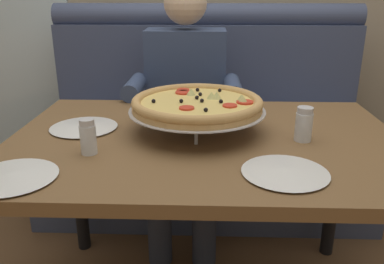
# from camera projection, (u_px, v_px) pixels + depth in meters

# --- Properties ---
(booth_bench) EXTENTS (1.82, 0.78, 1.13)m
(booth_bench) POSITION_uv_depth(u_px,v_px,m) (206.00, 135.00, 2.34)
(booth_bench) COLOR #424C6B
(booth_bench) RESTS_ON ground_plane
(dining_table) EXTENTS (1.33, 0.91, 0.74)m
(dining_table) POSITION_uv_depth(u_px,v_px,m) (205.00, 159.00, 1.38)
(dining_table) COLOR brown
(dining_table) RESTS_ON ground_plane
(diner_main) EXTENTS (0.54, 0.64, 1.27)m
(diner_main) POSITION_uv_depth(u_px,v_px,m) (185.00, 95.00, 1.99)
(diner_main) COLOR #2D3342
(diner_main) RESTS_ON ground_plane
(pizza) EXTENTS (0.47, 0.47, 0.13)m
(pizza) POSITION_uv_depth(u_px,v_px,m) (198.00, 104.00, 1.38)
(pizza) COLOR silver
(pizza) RESTS_ON dining_table
(shaker_parmesan) EXTENTS (0.05, 0.05, 0.11)m
(shaker_parmesan) POSITION_uv_depth(u_px,v_px,m) (88.00, 139.00, 1.20)
(shaker_parmesan) COLOR white
(shaker_parmesan) RESTS_ON dining_table
(shaker_pepper_flakes) EXTENTS (0.06, 0.06, 0.11)m
(shaker_pepper_flakes) POSITION_uv_depth(u_px,v_px,m) (304.00, 127.00, 1.31)
(shaker_pepper_flakes) COLOR white
(shaker_pepper_flakes) RESTS_ON dining_table
(plate_near_left) EXTENTS (0.24, 0.24, 0.02)m
(plate_near_left) POSITION_uv_depth(u_px,v_px,m) (12.00, 175.00, 1.06)
(plate_near_left) COLOR white
(plate_near_left) RESTS_ON dining_table
(plate_near_right) EXTENTS (0.24, 0.24, 0.02)m
(plate_near_right) POSITION_uv_depth(u_px,v_px,m) (84.00, 126.00, 1.43)
(plate_near_right) COLOR white
(plate_near_right) RESTS_ON dining_table
(plate_far_side) EXTENTS (0.24, 0.24, 0.02)m
(plate_far_side) POSITION_uv_depth(u_px,v_px,m) (285.00, 170.00, 1.08)
(plate_far_side) COLOR white
(plate_far_side) RESTS_ON dining_table
(patio_chair) EXTENTS (0.41, 0.41, 0.86)m
(patio_chair) POSITION_uv_depth(u_px,v_px,m) (54.00, 72.00, 3.48)
(patio_chair) COLOR black
(patio_chair) RESTS_ON ground_plane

